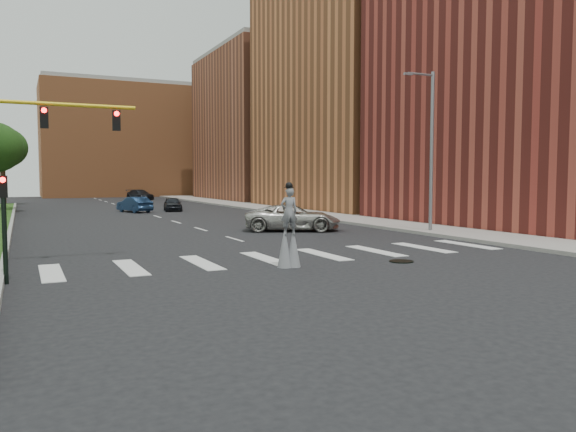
{
  "coord_description": "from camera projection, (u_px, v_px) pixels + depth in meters",
  "views": [
    {
      "loc": [
        -9.82,
        -19.01,
        3.19
      ],
      "look_at": [
        -0.68,
        0.19,
        1.7
      ],
      "focal_mm": 35.0,
      "sensor_mm": 36.0,
      "label": 1
    }
  ],
  "objects": [
    {
      "name": "streetlight",
      "position": [
        430.0,
        146.0,
        31.3
      ],
      "size": [
        2.05,
        0.2,
        9.0
      ],
      "color": "slate",
      "rests_on": "ground"
    },
    {
      "name": "building_mid",
      "position": [
        363.0,
        90.0,
        57.18
      ],
      "size": [
        16.0,
        22.0,
        24.0
      ],
      "primitive_type": "cube",
      "color": "#BF6C3C",
      "rests_on": "ground"
    },
    {
      "name": "median_curb",
      "position": [
        11.0,
        226.0,
        35.08
      ],
      "size": [
        0.2,
        60.0,
        0.28
      ],
      "primitive_type": "cube",
      "color": "gray",
      "rests_on": "ground"
    },
    {
      "name": "car_near",
      "position": [
        173.0,
        204.0,
        52.51
      ],
      "size": [
        2.18,
        4.07,
        1.32
      ],
      "primitive_type": "imported",
      "rotation": [
        0.0,
        0.0,
        -0.17
      ],
      "color": "black",
      "rests_on": "ground"
    },
    {
      "name": "building_far",
      "position": [
        269.0,
        128.0,
        78.93
      ],
      "size": [
        16.0,
        22.0,
        20.0
      ],
      "primitive_type": "cube",
      "color": "#A2583C",
      "rests_on": "ground"
    },
    {
      "name": "secondary_signal",
      "position": [
        4.0,
        219.0,
        16.55
      ],
      "size": [
        0.25,
        0.21,
        3.23
      ],
      "color": "black",
      "rests_on": "ground"
    },
    {
      "name": "suv_crossing",
      "position": [
        293.0,
        218.0,
        33.14
      ],
      "size": [
        6.19,
        4.74,
        1.56
      ],
      "primitive_type": "imported",
      "rotation": [
        0.0,
        0.0,
        1.13
      ],
      "color": "#B9B6AF",
      "rests_on": "ground"
    },
    {
      "name": "tree_7",
      "position": [
        2.0,
        148.0,
        62.78
      ],
      "size": [
        5.42,
        5.42,
        8.79
      ],
      "color": "#342315",
      "rests_on": "ground"
    },
    {
      "name": "building_backdrop",
      "position": [
        124.0,
        142.0,
        93.75
      ],
      "size": [
        26.0,
        14.0,
        18.0
      ],
      "primitive_type": "cube",
      "color": "#BF6C3C",
      "rests_on": "ground"
    },
    {
      "name": "manhole",
      "position": [
        401.0,
        261.0,
        21.04
      ],
      "size": [
        0.9,
        0.9,
        0.04
      ],
      "primitive_type": "cylinder",
      "color": "black",
      "rests_on": "ground"
    },
    {
      "name": "car_mid",
      "position": [
        135.0,
        205.0,
        50.49
      ],
      "size": [
        2.7,
        4.48,
        1.4
      ],
      "primitive_type": "imported",
      "rotation": [
        0.0,
        0.0,
        3.45
      ],
      "color": "navy",
      "rests_on": "ground"
    },
    {
      "name": "sidewalk_right",
      "position": [
        302.0,
        212.0,
        49.43
      ],
      "size": [
        5.0,
        90.0,
        0.18
      ],
      "primitive_type": "cube",
      "color": "gray",
      "rests_on": "ground"
    },
    {
      "name": "ground_plane",
      "position": [
        306.0,
        260.0,
        21.56
      ],
      "size": [
        160.0,
        160.0,
        0.0
      ],
      "primitive_type": "plane",
      "color": "black",
      "rests_on": "ground"
    },
    {
      "name": "car_far",
      "position": [
        140.0,
        195.0,
        77.92
      ],
      "size": [
        3.55,
        5.3,
        1.43
      ],
      "primitive_type": "imported",
      "rotation": [
        0.0,
        0.0,
        0.35
      ],
      "color": "black",
      "rests_on": "ground"
    },
    {
      "name": "building_near",
      "position": [
        544.0,
        60.0,
        37.43
      ],
      "size": [
        16.0,
        20.0,
        22.0
      ],
      "primitive_type": "cube",
      "color": "maroon",
      "rests_on": "ground"
    },
    {
      "name": "stilt_performer",
      "position": [
        289.0,
        234.0,
        19.72
      ],
      "size": [
        0.84,
        0.56,
        3.0
      ],
      "rotation": [
        0.0,
        0.0,
        3.01
      ],
      "color": "#342315",
      "rests_on": "ground"
    },
    {
      "name": "traffic_signal",
      "position": [
        21.0,
        149.0,
        19.77
      ],
      "size": [
        5.3,
        0.23,
        6.2
      ],
      "color": "black",
      "rests_on": "ground"
    }
  ]
}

